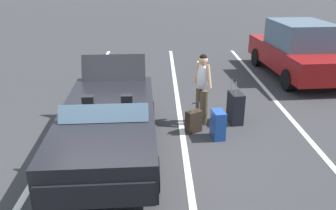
{
  "coord_description": "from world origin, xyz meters",
  "views": [
    {
      "loc": [
        6.08,
        1.0,
        3.45
      ],
      "look_at": [
        -0.71,
        1.17,
        0.75
      ],
      "focal_mm": 37.32,
      "sensor_mm": 36.0,
      "label": 1
    }
  ],
  "objects_px": {
    "suitcase_large_black": "(236,108)",
    "suitcase_small_carryon": "(194,121)",
    "convertible_car": "(107,131)",
    "suitcase_medium_bright": "(218,125)",
    "parked_sedan_near": "(297,50)",
    "traveler_person": "(202,85)"
  },
  "relations": [
    {
      "from": "suitcase_large_black",
      "to": "suitcase_small_carryon",
      "type": "height_order",
      "value": "suitcase_large_black"
    },
    {
      "from": "suitcase_large_black",
      "to": "suitcase_small_carryon",
      "type": "xyz_separation_m",
      "value": [
        0.48,
        -1.03,
        -0.12
      ]
    },
    {
      "from": "suitcase_medium_bright",
      "to": "suitcase_small_carryon",
      "type": "bearing_deg",
      "value": -41.37
    },
    {
      "from": "convertible_car",
      "to": "suitcase_large_black",
      "type": "bearing_deg",
      "value": 118.09
    },
    {
      "from": "suitcase_medium_bright",
      "to": "suitcase_small_carryon",
      "type": "xyz_separation_m",
      "value": [
        -0.31,
        -0.49,
        -0.06
      ]
    },
    {
      "from": "suitcase_large_black",
      "to": "parked_sedan_near",
      "type": "distance_m",
      "value": 4.65
    },
    {
      "from": "suitcase_medium_bright",
      "to": "parked_sedan_near",
      "type": "xyz_separation_m",
      "value": [
        -4.49,
        3.31,
        0.58
      ]
    },
    {
      "from": "suitcase_small_carryon",
      "to": "parked_sedan_near",
      "type": "relative_size",
      "value": 0.16
    },
    {
      "from": "suitcase_large_black",
      "to": "traveler_person",
      "type": "xyz_separation_m",
      "value": [
        -0.02,
        -0.8,
        0.56
      ]
    },
    {
      "from": "suitcase_medium_bright",
      "to": "traveler_person",
      "type": "xyz_separation_m",
      "value": [
        -0.82,
        -0.26,
        0.62
      ]
    },
    {
      "from": "suitcase_large_black",
      "to": "convertible_car",
      "type": "bearing_deg",
      "value": -156.42
    },
    {
      "from": "suitcase_large_black",
      "to": "suitcase_small_carryon",
      "type": "distance_m",
      "value": 1.14
    },
    {
      "from": "convertible_car",
      "to": "traveler_person",
      "type": "relative_size",
      "value": 2.58
    },
    {
      "from": "suitcase_medium_bright",
      "to": "traveler_person",
      "type": "distance_m",
      "value": 1.06
    },
    {
      "from": "parked_sedan_near",
      "to": "suitcase_medium_bright",
      "type": "bearing_deg",
      "value": 139.47
    },
    {
      "from": "suitcase_medium_bright",
      "to": "suitcase_large_black",
      "type": "bearing_deg",
      "value": -132.81
    },
    {
      "from": "traveler_person",
      "to": "parked_sedan_near",
      "type": "height_order",
      "value": "parked_sedan_near"
    },
    {
      "from": "suitcase_small_carryon",
      "to": "suitcase_medium_bright",
      "type": "bearing_deg",
      "value": -154.76
    },
    {
      "from": "convertible_car",
      "to": "suitcase_large_black",
      "type": "height_order",
      "value": "convertible_car"
    },
    {
      "from": "suitcase_medium_bright",
      "to": "parked_sedan_near",
      "type": "relative_size",
      "value": 0.13
    },
    {
      "from": "convertible_car",
      "to": "suitcase_medium_bright",
      "type": "distance_m",
      "value": 2.4
    },
    {
      "from": "convertible_car",
      "to": "suitcase_small_carryon",
      "type": "height_order",
      "value": "convertible_car"
    }
  ]
}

